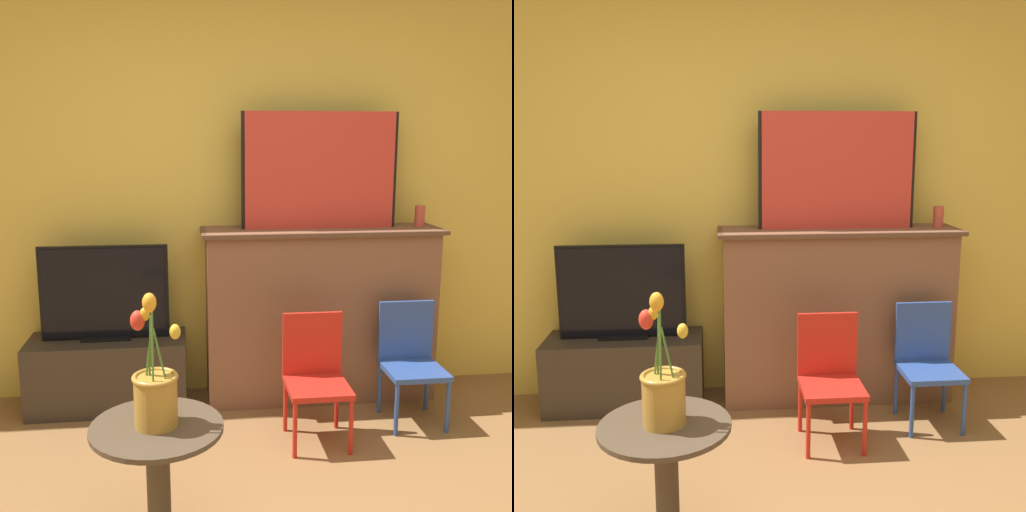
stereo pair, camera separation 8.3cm
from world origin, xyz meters
TOP-DOWN VIEW (x-y plane):
  - wall_back at (0.00, 2.13)m, footprint 8.00×0.06m
  - fireplace_mantel at (0.44, 1.92)m, footprint 1.46×0.40m
  - painting at (0.43, 1.93)m, footprint 0.95×0.03m
  - mantel_candle at (1.06, 1.92)m, footprint 0.06×0.06m
  - tv_stand at (-0.86, 1.89)m, footprint 0.93×0.38m
  - tv_monitor at (-0.86, 1.90)m, footprint 0.75×0.12m
  - chair_red at (0.30, 1.37)m, footprint 0.33×0.33m
  - chair_blue at (0.89, 1.54)m, footprint 0.33×0.33m
  - side_table at (-0.51, 0.51)m, footprint 0.51×0.51m
  - vase_tulips at (-0.51, 0.51)m, footprint 0.19×0.17m

SIDE VIEW (x-z plane):
  - tv_stand at x=-0.86m, z-range 0.00..0.43m
  - side_table at x=-0.51m, z-range 0.08..0.63m
  - chair_red at x=0.30m, z-range 0.04..0.72m
  - chair_blue at x=0.89m, z-range 0.04..0.72m
  - fireplace_mantel at x=0.44m, z-range 0.01..1.09m
  - vase_tulips at x=-0.51m, z-range 0.42..0.95m
  - tv_monitor at x=-0.86m, z-range 0.42..0.99m
  - mantel_candle at x=1.06m, z-range 1.08..1.21m
  - wall_back at x=0.00m, z-range 0.00..2.70m
  - painting at x=0.43m, z-range 1.08..1.77m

